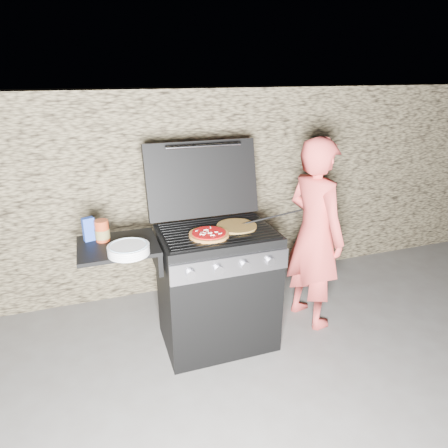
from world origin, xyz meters
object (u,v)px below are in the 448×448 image
object	(u,v)px
sauce_jar	(102,231)
gas_grill	(184,293)
person	(314,234)
pizza_topped	(209,234)

from	to	relation	value
sauce_jar	gas_grill	bearing A→B (deg)	-9.97
gas_grill	person	world-z (taller)	person
sauce_jar	pizza_topped	bearing A→B (deg)	-14.04
gas_grill	person	distance (m)	1.10
gas_grill	pizza_topped	xyz separation A→B (m)	(0.17, -0.08, 0.47)
gas_grill	pizza_topped	bearing A→B (deg)	-25.35
gas_grill	sauce_jar	world-z (taller)	sauce_jar
pizza_topped	sauce_jar	distance (m)	0.69
sauce_jar	person	bearing A→B (deg)	-1.77
pizza_topped	person	xyz separation A→B (m)	(0.89, 0.12, -0.17)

